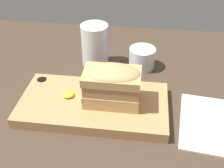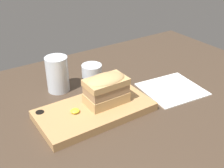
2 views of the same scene
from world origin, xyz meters
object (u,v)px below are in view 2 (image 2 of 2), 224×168
object	(u,v)px
serving_board	(95,110)
water_glass	(58,76)
sandwich	(106,88)
napkin	(172,89)
wine_glass	(92,73)

from	to	relation	value
serving_board	water_glass	size ratio (longest dim) A/B	2.81
serving_board	sandwich	size ratio (longest dim) A/B	2.72
water_glass	napkin	world-z (taller)	water_glass
serving_board	water_glass	xyz separation A→B (cm)	(-3.12, 20.47, 4.25)
water_glass	sandwich	bearing A→B (deg)	-69.12
wine_glass	water_glass	bearing A→B (deg)	-179.02
serving_board	sandwich	xyz separation A→B (cm)	(4.58, 0.28, 6.57)
sandwich	serving_board	bearing A→B (deg)	-176.51
sandwich	wine_glass	xyz separation A→B (cm)	(6.42, 20.44, -5.11)
water_glass	napkin	bearing A→B (deg)	-33.20
serving_board	napkin	size ratio (longest dim) A/B	1.61
water_glass	napkin	xyz separation A→B (cm)	(34.56, -22.61, -5.38)
wine_glass	napkin	distance (cm)	30.77
water_glass	wine_glass	xyz separation A→B (cm)	(14.12, 0.24, -2.79)
wine_glass	napkin	size ratio (longest dim) A/B	0.35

